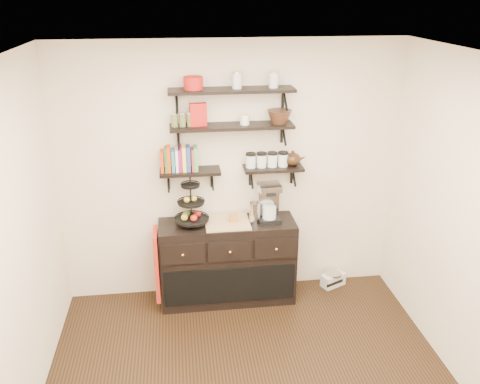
{
  "coord_description": "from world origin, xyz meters",
  "views": [
    {
      "loc": [
        -0.53,
        -3.15,
        3.14
      ],
      "look_at": [
        0.02,
        1.15,
        1.38
      ],
      "focal_mm": 38.0,
      "sensor_mm": 36.0,
      "label": 1
    }
  ],
  "objects_px": {
    "coffee_maker": "(269,202)",
    "fruit_stand": "(192,209)",
    "sideboard": "(228,261)",
    "radio": "(333,279)"
  },
  "relations": [
    {
      "from": "coffee_maker",
      "to": "fruit_stand",
      "type": "bearing_deg",
      "value": 178.53
    },
    {
      "from": "sideboard",
      "to": "radio",
      "type": "xyz_separation_m",
      "value": [
        1.2,
        0.1,
        -0.37
      ]
    },
    {
      "from": "radio",
      "to": "coffee_maker",
      "type": "bearing_deg",
      "value": 160.1
    },
    {
      "from": "coffee_maker",
      "to": "radio",
      "type": "distance_m",
      "value": 1.28
    },
    {
      "from": "sideboard",
      "to": "radio",
      "type": "distance_m",
      "value": 1.26
    },
    {
      "from": "fruit_stand",
      "to": "coffee_maker",
      "type": "bearing_deg",
      "value": 1.73
    },
    {
      "from": "sideboard",
      "to": "coffee_maker",
      "type": "height_order",
      "value": "coffee_maker"
    },
    {
      "from": "fruit_stand",
      "to": "sideboard",
      "type": "bearing_deg",
      "value": -0.59
    },
    {
      "from": "sideboard",
      "to": "fruit_stand",
      "type": "height_order",
      "value": "fruit_stand"
    },
    {
      "from": "fruit_stand",
      "to": "radio",
      "type": "distance_m",
      "value": 1.85
    }
  ]
}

